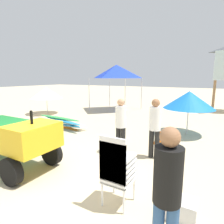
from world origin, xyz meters
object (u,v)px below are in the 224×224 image
Objects in this scene: popup_canopy at (116,72)px; lifeguard_near_left at (167,189)px; lifeguard_near_center at (155,125)px; cooler_box at (181,209)px; lifeguard_near_right at (121,122)px; utility_cart at (12,136)px; stacked_plastic_chairs at (116,166)px; traffic_cone_near at (159,137)px; beach_umbrella_mid at (189,100)px; beach_umbrella_far at (46,93)px; surfboard_pile at (61,122)px.

lifeguard_near_left is at bearing -58.20° from popup_canopy.
lifeguard_near_center is 2.45m from cooler_box.
lifeguard_near_right is 0.54× the size of popup_canopy.
lifeguard_near_center reaches higher than utility_cart.
lifeguard_near_left reaches higher than stacked_plastic_chairs.
stacked_plastic_chairs is at bearing -85.87° from traffic_cone_near.
lifeguard_near_left reaches higher than beach_umbrella_mid.
stacked_plastic_chairs is 0.76× the size of lifeguard_near_left.
lifeguard_near_center is 8.32m from beach_umbrella_far.
traffic_cone_near reaches higher than surfboard_pile.
lifeguard_near_left is at bearing -34.34° from beach_umbrella_far.
lifeguard_near_right is at bearing 126.10° from lifeguard_near_left.
lifeguard_near_center is at bearing -21.68° from beach_umbrella_far.
popup_canopy reaches higher than stacked_plastic_chairs.
lifeguard_near_left reaches higher than lifeguard_near_right.
traffic_cone_near is at bearing -49.02° from popup_canopy.
beach_umbrella_far is at bearing 145.66° from lifeguard_near_left.
popup_canopy is 5.65× the size of traffic_cone_near.
lifeguard_near_right reaches higher than utility_cart.
beach_umbrella_far is 4.11× the size of cooler_box.
lifeguard_near_center is at bearing -80.93° from traffic_cone_near.
utility_cart is 4.39m from traffic_cone_near.
traffic_cone_near is at bearing 94.13° from stacked_plastic_chairs.
traffic_cone_near is at bearing 112.11° from cooler_box.
beach_umbrella_mid is at bearing 97.93° from cooler_box.
stacked_plastic_chairs is at bearing -88.34° from lifeguard_near_center.
cooler_box is (5.76, -8.33, -2.42)m from popup_canopy.
utility_cart is at bearing -47.88° from beach_umbrella_far.
stacked_plastic_chairs is 3.49m from traffic_cone_near.
beach_umbrella_far is at bearing 158.32° from lifeguard_near_center.
utility_cart is 8.92m from popup_canopy.
lifeguard_near_right is (-1.03, 2.16, 0.18)m from stacked_plastic_chairs.
surfboard_pile is at bearing -89.14° from popup_canopy.
beach_umbrella_mid is at bearing 81.39° from lifeguard_near_center.
stacked_plastic_chairs is 0.43× the size of popup_canopy.
lifeguard_near_left reaches higher than lifeguard_near_center.
lifeguard_near_center reaches higher than cooler_box.
lifeguard_near_center is (-0.07, 2.31, 0.20)m from stacked_plastic_chairs.
utility_cart is at bearing 170.48° from lifeguard_near_left.
cooler_box is (1.29, -3.18, -0.10)m from traffic_cone_near.
traffic_cone_near is 1.14× the size of cooler_box.
cooler_box is (4.00, 0.24, -0.62)m from utility_cart.
lifeguard_near_right is at bearing -25.46° from beach_umbrella_far.
beach_umbrella_far is at bearing 165.66° from traffic_cone_near.
surfboard_pile is 5.74m from popup_canopy.
utility_cart is at bearing 179.30° from stacked_plastic_chairs.
beach_umbrella_far is at bearing -133.73° from popup_canopy.
popup_canopy is (-3.69, 6.44, 1.65)m from lifeguard_near_right.
utility_cart is at bearing -128.47° from traffic_cone_near.
utility_cart reaches higher than traffic_cone_near.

